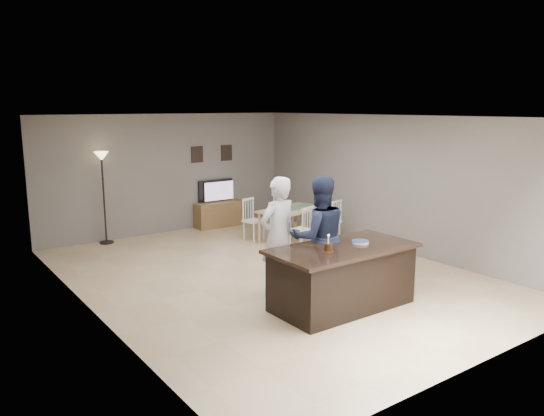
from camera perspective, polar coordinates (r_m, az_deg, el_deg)
floor at (r=9.23m, az=-0.26°, el=-7.21°), size 8.00×8.00×0.00m
room_shell at (r=8.85m, az=-0.27°, el=3.16°), size 8.00×8.00×8.00m
kitchen_island at (r=7.76m, az=7.53°, el=-7.33°), size 2.15×1.10×0.90m
tv_console at (r=12.85m, az=-5.68°, el=-0.67°), size 1.20×0.40×0.60m
television at (r=12.81m, az=-5.88°, el=1.85°), size 0.91×0.12×0.53m
tv_screen_glow at (r=12.74m, az=-5.70°, el=1.84°), size 0.78×0.00×0.78m
picture_frames at (r=12.80m, az=-6.46°, el=5.83°), size 1.10×0.02×0.38m
doorway at (r=5.52m, az=-11.83°, el=-6.35°), size 0.00×2.10×2.65m
woman at (r=8.10m, az=0.64°, el=-3.04°), size 0.71×0.51×1.84m
man at (r=8.04m, az=5.09°, el=-3.12°), size 1.10×0.99×1.85m
birthday_cake at (r=7.37m, az=6.07°, el=-4.22°), size 0.15×0.15×0.24m
plate_stack at (r=7.86m, az=9.48°, el=-3.62°), size 0.25×0.25×0.04m
dining_table at (r=11.44m, az=2.14°, el=-0.67°), size 1.75×1.94×0.90m
floor_lamp at (r=11.57m, az=-17.78°, el=3.64°), size 0.29×0.29×1.95m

